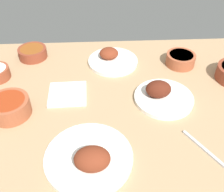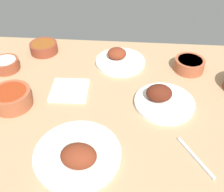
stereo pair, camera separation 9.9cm
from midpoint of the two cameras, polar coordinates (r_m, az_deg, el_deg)
name	(u,v)px [view 1 (the left image)]	position (r cm, az deg, el deg)	size (l,w,h in cm)	color
dining_table	(112,104)	(101.51, -2.79, -1.83)	(140.00, 90.00, 4.00)	tan
plate_near_viewer	(162,95)	(99.87, 7.96, 0.10)	(22.34, 22.34, 7.86)	white
plate_far_side	(90,158)	(80.51, -8.43, -13.28)	(26.78, 26.78, 7.71)	white
plate_center_main	(112,59)	(119.70, -2.48, 7.88)	(22.19, 22.19, 6.40)	white
bowl_sauce	(9,107)	(101.04, -23.97, -2.24)	(14.45, 14.45, 6.27)	#A35133
bowl_soup	(33,52)	(129.60, -18.94, 8.83)	(12.83, 12.83, 4.69)	brown
bowl_pasta	(181,59)	(120.28, 12.34, 7.74)	(12.68, 12.68, 5.19)	#A35133
folded_napkin	(68,94)	(104.18, -12.27, 0.33)	(14.42, 13.91, 1.20)	white
fork_loose	(203,148)	(87.19, 15.99, -10.92)	(16.57, 0.90, 0.80)	silver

